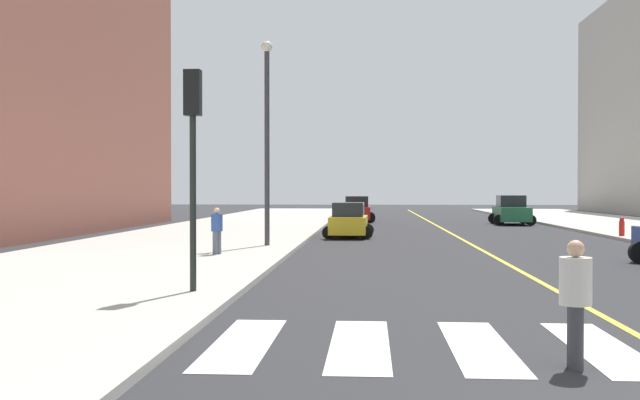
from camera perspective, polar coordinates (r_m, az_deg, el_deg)
sidewalk_kerb_west at (r=28.69m, az=-12.10°, el=-3.81°), size 10.00×120.00×0.15m
lane_divider_paint at (r=47.75m, az=9.06°, el=-2.05°), size 0.16×80.00×0.01m
car_yellow_nearest at (r=37.04m, az=2.18°, el=-1.62°), size 2.48×3.92×1.74m
car_red_second at (r=54.56m, az=2.83°, el=-0.76°), size 2.64×4.23×1.89m
car_green_fourth at (r=52.50m, az=14.27°, el=-0.80°), size 2.83×4.47×1.98m
traffic_light_far_corner at (r=16.74m, az=-9.59°, el=4.80°), size 0.36×0.41×4.84m
pedestrian_crossing at (r=10.59m, az=18.76°, el=-7.02°), size 0.42×0.42×1.71m
pedestrian_walking_west at (r=26.11m, az=-7.81°, el=-2.16°), size 0.40×0.40×1.60m
fire_hydrant at (r=39.00m, az=21.86°, el=-1.89°), size 0.26×0.26×0.89m
street_lamp at (r=30.14m, az=-4.03°, el=5.59°), size 0.44×0.44×8.12m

